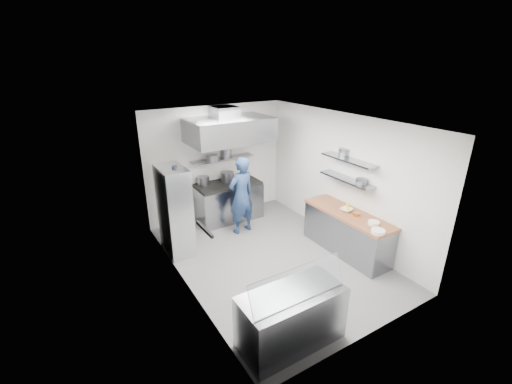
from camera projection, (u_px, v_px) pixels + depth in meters
floor at (271, 257)px, 7.05m from camera, size 5.00×5.00×0.00m
ceiling at (274, 121)px, 6.02m from camera, size 5.00×5.00×0.00m
wall_back at (216, 162)px, 8.52m from camera, size 3.60×2.80×0.02m
wall_front at (377, 255)px, 4.55m from camera, size 3.60×2.80×0.02m
wall_left at (182, 216)px, 5.66m from camera, size 2.80×5.00×0.02m
wall_right at (341, 178)px, 7.40m from camera, size 2.80×5.00×0.02m
gas_range at (228, 202)px, 8.60m from camera, size 1.60×0.80×0.90m
cooktop at (228, 184)px, 8.42m from camera, size 1.57×0.78×0.06m
stock_pot_left at (203, 181)px, 8.28m from camera, size 0.29×0.29×0.20m
stock_pot_mid at (228, 177)px, 8.49m from camera, size 0.32×0.32×0.24m
over_range_shelf at (223, 159)px, 8.40m from camera, size 1.60×0.30×0.04m
shelf_pot_a at (212, 159)px, 8.02m from camera, size 0.26×0.26×0.18m
shelf_pot_b at (226, 152)px, 8.48m from camera, size 0.27×0.27×0.22m
extractor_hood at (230, 130)px, 7.78m from camera, size 1.90×1.15×0.55m
hood_duct at (225, 112)px, 7.82m from camera, size 0.55×0.55×0.24m
red_firebox at (168, 170)px, 7.86m from camera, size 0.22×0.10×0.26m
chef at (241, 196)px, 7.79m from camera, size 0.72×0.53×1.82m
wire_rack at (175, 210)px, 6.99m from camera, size 0.50×0.90×1.85m
rack_bin_a at (178, 219)px, 6.90m from camera, size 0.17×0.22×0.20m
rack_bin_b at (170, 190)px, 7.02m from camera, size 0.15×0.20×0.18m
rack_jar at (175, 171)px, 6.62m from camera, size 0.11×0.11×0.18m
knife_strip at (205, 229)px, 4.91m from camera, size 0.04×0.55×0.05m
prep_counter_base at (346, 233)px, 7.13m from camera, size 0.62×2.00×0.84m
prep_counter_top at (349, 214)px, 6.97m from camera, size 0.65×2.04×0.06m
plate_stack_a at (378, 231)px, 6.14m from camera, size 0.25×0.25×0.06m
plate_stack_b at (374, 223)px, 6.46m from camera, size 0.22×0.22×0.06m
copper_pan at (356, 214)px, 6.82m from camera, size 0.15×0.15×0.06m
squeeze_bottle at (348, 207)px, 6.99m from camera, size 0.06×0.06×0.18m
mixing_bowl at (346, 210)px, 7.01m from camera, size 0.30×0.30×0.06m
wall_shelf_lower at (347, 179)px, 7.05m from camera, size 0.30×1.30×0.04m
wall_shelf_upper at (349, 160)px, 6.89m from camera, size 0.30×1.30×0.04m
shelf_pot_c at (361, 181)px, 6.75m from camera, size 0.22×0.22×0.10m
shelf_pot_d at (345, 152)px, 7.13m from camera, size 0.24×0.24×0.14m
display_case at (291, 318)px, 4.82m from camera, size 1.50×0.70×0.85m
display_glass at (298, 284)px, 4.49m from camera, size 1.47×0.19×0.42m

